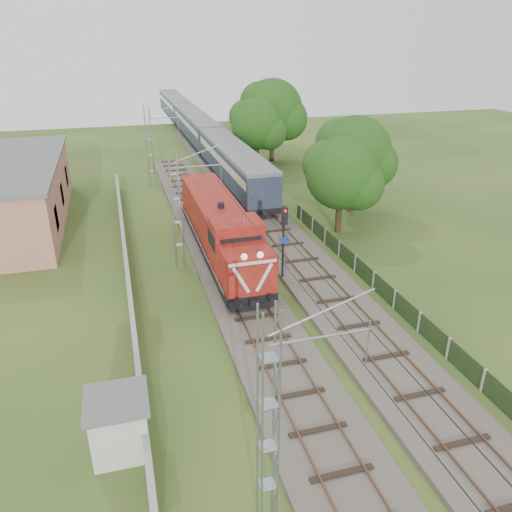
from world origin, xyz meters
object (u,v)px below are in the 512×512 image
object	(u,v)px
locomotive	(220,228)
signal_post	(284,231)
relay_hut	(119,424)
coach_rake	(196,125)

from	to	relation	value
locomotive	signal_post	bearing A→B (deg)	-57.87
locomotive	signal_post	distance (m)	5.74
signal_post	relay_hut	size ratio (longest dim) A/B	2.11
locomotive	signal_post	size ratio (longest dim) A/B	3.36
locomotive	relay_hut	distance (m)	17.97
coach_rake	relay_hut	bearing A→B (deg)	-102.52
relay_hut	coach_rake	bearing A→B (deg)	77.48
signal_post	relay_hut	world-z (taller)	signal_post
locomotive	coach_rake	distance (m)	39.82
signal_post	relay_hut	bearing A→B (deg)	-131.81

